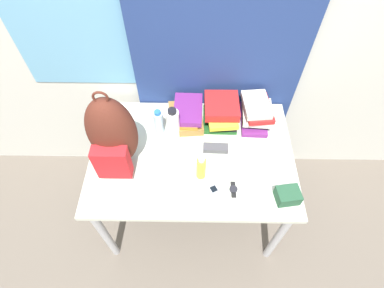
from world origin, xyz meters
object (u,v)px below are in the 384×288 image
object	(u,v)px
book_stack_center	(222,112)
sports_bottle	(173,124)
water_bottle	(159,122)
camera_pouch	(288,195)
cell_phone	(214,190)
backpack	(112,135)
sunscreen_bottle	(201,168)
wristwatch	(233,189)
book_stack_left	(186,115)
book_stack_right	(256,112)
sunglasses_case	(216,148)

from	to	relation	value
book_stack_center	sports_bottle	size ratio (longest dim) A/B	1.24
water_bottle	sports_bottle	distance (m)	0.10
camera_pouch	cell_phone	bearing A→B (deg)	173.60
backpack	sunscreen_bottle	bearing A→B (deg)	-12.14
wristwatch	sunscreen_bottle	bearing A→B (deg)	153.98
sports_bottle	cell_phone	size ratio (longest dim) A/B	2.51
book_stack_left	wristwatch	world-z (taller)	book_stack_left
water_bottle	sports_bottle	world-z (taller)	sports_bottle
book_stack_center	sunscreen_bottle	size ratio (longest dim) A/B	1.62
book_stack_right	sports_bottle	xyz separation A→B (m)	(-0.52, -0.13, 0.03)
sunglasses_case	wristwatch	size ratio (longest dim) A/B	1.54
backpack	book_stack_right	xyz separation A→B (m)	(0.82, 0.32, -0.16)
sports_bottle	wristwatch	size ratio (longest dim) A/B	2.38
book_stack_left	sports_bottle	distance (m)	0.15
book_stack_right	wristwatch	size ratio (longest dim) A/B	2.87
sunscreen_bottle	sunglasses_case	bearing A→B (deg)	63.44
backpack	camera_pouch	distance (m)	0.99
book_stack_left	sunglasses_case	distance (m)	0.30
sunscreen_bottle	water_bottle	bearing A→B (deg)	128.96
book_stack_left	sports_bottle	bearing A→B (deg)	-122.06
water_bottle	sports_bottle	bearing A→B (deg)	-18.61
book_stack_center	book_stack_right	size ratio (longest dim) A/B	1.03
water_bottle	sunscreen_bottle	world-z (taller)	water_bottle
backpack	book_stack_center	world-z (taller)	backpack
book_stack_left	cell_phone	distance (m)	0.53
book_stack_right	sunglasses_case	world-z (taller)	book_stack_right
water_bottle	cell_phone	size ratio (longest dim) A/B	2.00
sports_bottle	wristwatch	xyz separation A→B (m)	(0.35, -0.38, -0.11)
book_stack_left	cell_phone	xyz separation A→B (m)	(0.16, -0.50, -0.05)
water_bottle	camera_pouch	distance (m)	0.86
sunscreen_bottle	sunglasses_case	distance (m)	0.21
wristwatch	sunglasses_case	bearing A→B (deg)	108.69
water_bottle	wristwatch	xyz separation A→B (m)	(0.44, -0.41, -0.08)
sports_bottle	backpack	bearing A→B (deg)	-148.50
backpack	sunscreen_bottle	distance (m)	0.51
backpack	book_stack_left	world-z (taller)	backpack
backpack	water_bottle	bearing A→B (deg)	45.31
sports_bottle	sunscreen_bottle	xyz separation A→B (m)	(0.17, -0.29, -0.03)
book_stack_center	water_bottle	xyz separation A→B (m)	(-0.39, -0.10, 0.01)
book_stack_center	sports_bottle	xyz separation A→B (m)	(-0.30, -0.13, 0.03)
book_stack_right	sunscreen_bottle	world-z (taller)	sunscreen_bottle
camera_pouch	wristwatch	world-z (taller)	camera_pouch
cell_phone	book_stack_right	bearing A→B (deg)	61.44
book_stack_right	sunscreen_bottle	distance (m)	0.54
book_stack_center	cell_phone	distance (m)	0.52
sunglasses_case	sports_bottle	bearing A→B (deg)	157.05
book_stack_center	book_stack_right	distance (m)	0.22
sunglasses_case	water_bottle	bearing A→B (deg)	158.15
water_bottle	sports_bottle	xyz separation A→B (m)	(0.09, -0.03, 0.02)
book_stack_right	backpack	bearing A→B (deg)	-158.98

